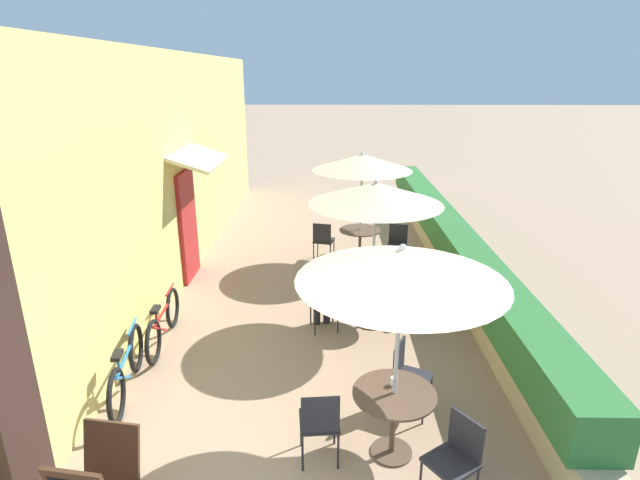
{
  "coord_description": "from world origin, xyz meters",
  "views": [
    {
      "loc": [
        0.29,
        -2.9,
        3.84
      ],
      "look_at": [
        0.15,
        5.5,
        1.0
      ],
      "focal_mm": 28.0,
      "sensor_mm": 36.0,
      "label": 1
    }
  ],
  "objects_px": {
    "coffee_cup_mid": "(373,280)",
    "patio_umbrella_far": "(362,162)",
    "cafe_chair_mid_right": "(325,301)",
    "patio_umbrella_mid": "(376,194)",
    "patio_table_near": "(394,407)",
    "patio_table_mid": "(372,291)",
    "seated_patron_mid_right": "(324,288)",
    "coffee_cup_near": "(394,381)",
    "cafe_chair_near_back": "(320,421)",
    "patio_table_far": "(360,238)",
    "bicycle_second": "(163,323)",
    "cafe_chair_far_right": "(323,239)",
    "cafe_chair_mid_left": "(416,289)",
    "patio_umbrella_near": "(402,265)",
    "cafe_chair_far_left": "(397,242)",
    "cafe_chair_near_right": "(407,372)",
    "bicycle_leaning": "(127,369)"
  },
  "relations": [
    {
      "from": "coffee_cup_mid",
      "to": "patio_umbrella_far",
      "type": "height_order",
      "value": "patio_umbrella_far"
    },
    {
      "from": "cafe_chair_mid_right",
      "to": "coffee_cup_mid",
      "type": "bearing_deg",
      "value": 1.21
    },
    {
      "from": "patio_umbrella_mid",
      "to": "patio_table_near",
      "type": "bearing_deg",
      "value": -90.25
    },
    {
      "from": "patio_table_mid",
      "to": "seated_patron_mid_right",
      "type": "bearing_deg",
      "value": -170.49
    },
    {
      "from": "patio_table_near",
      "to": "coffee_cup_near",
      "type": "bearing_deg",
      "value": 86.52
    },
    {
      "from": "cafe_chair_near_back",
      "to": "patio_table_mid",
      "type": "bearing_deg",
      "value": 70.18
    },
    {
      "from": "patio_umbrella_mid",
      "to": "patio_table_far",
      "type": "height_order",
      "value": "patio_umbrella_mid"
    },
    {
      "from": "bicycle_second",
      "to": "cafe_chair_far_right",
      "type": "bearing_deg",
      "value": 53.05
    },
    {
      "from": "patio_umbrella_far",
      "to": "bicycle_second",
      "type": "height_order",
      "value": "patio_umbrella_far"
    },
    {
      "from": "seated_patron_mid_right",
      "to": "coffee_cup_near",
      "type": "bearing_deg",
      "value": -85.93
    },
    {
      "from": "patio_table_mid",
      "to": "patio_umbrella_far",
      "type": "distance_m",
      "value": 3.09
    },
    {
      "from": "coffee_cup_mid",
      "to": "bicycle_second",
      "type": "relative_size",
      "value": 0.05
    },
    {
      "from": "cafe_chair_mid_left",
      "to": "patio_umbrella_far",
      "type": "distance_m",
      "value": 3.02
    },
    {
      "from": "bicycle_second",
      "to": "cafe_chair_mid_right",
      "type": "bearing_deg",
      "value": 7.07
    },
    {
      "from": "cafe_chair_mid_left",
      "to": "bicycle_second",
      "type": "relative_size",
      "value": 0.51
    },
    {
      "from": "patio_table_near",
      "to": "cafe_chair_mid_left",
      "type": "bearing_deg",
      "value": 76.38
    },
    {
      "from": "patio_table_mid",
      "to": "patio_umbrella_mid",
      "type": "height_order",
      "value": "patio_umbrella_mid"
    },
    {
      "from": "patio_umbrella_near",
      "to": "cafe_chair_far_left",
      "type": "height_order",
      "value": "patio_umbrella_near"
    },
    {
      "from": "cafe_chair_near_right",
      "to": "seated_patron_mid_right",
      "type": "relative_size",
      "value": 0.7
    },
    {
      "from": "patio_umbrella_far",
      "to": "cafe_chair_far_right",
      "type": "relative_size",
      "value": 2.7
    },
    {
      "from": "patio_table_near",
      "to": "patio_umbrella_near",
      "type": "xyz_separation_m",
      "value": [
        -0.0,
        0.0,
        1.57
      ]
    },
    {
      "from": "patio_table_near",
      "to": "patio_table_far",
      "type": "xyz_separation_m",
      "value": [
        -0.02,
        5.52,
        0.0
      ]
    },
    {
      "from": "patio_table_mid",
      "to": "patio_table_far",
      "type": "distance_m",
      "value": 2.66
    },
    {
      "from": "seated_patron_mid_right",
      "to": "bicycle_leaning",
      "type": "xyz_separation_m",
      "value": [
        -2.43,
        -1.74,
        -0.34
      ]
    },
    {
      "from": "cafe_chair_near_back",
      "to": "cafe_chair_mid_right",
      "type": "distance_m",
      "value": 2.77
    },
    {
      "from": "patio_umbrella_far",
      "to": "cafe_chair_far_right",
      "type": "bearing_deg",
      "value": 172.85
    },
    {
      "from": "patio_table_far",
      "to": "bicycle_leaning",
      "type": "xyz_separation_m",
      "value": [
        -3.16,
        -4.53,
        -0.23
      ]
    },
    {
      "from": "bicycle_leaning",
      "to": "seated_patron_mid_right",
      "type": "bearing_deg",
      "value": 26.81
    },
    {
      "from": "patio_table_mid",
      "to": "patio_table_far",
      "type": "relative_size",
      "value": 1.0
    },
    {
      "from": "cafe_chair_mid_left",
      "to": "cafe_chair_mid_right",
      "type": "bearing_deg",
      "value": 5.67
    },
    {
      "from": "patio_umbrella_near",
      "to": "coffee_cup_near",
      "type": "relative_size",
      "value": 26.12
    },
    {
      "from": "patio_table_far",
      "to": "coffee_cup_near",
      "type": "bearing_deg",
      "value": -89.71
    },
    {
      "from": "patio_umbrella_near",
      "to": "coffee_cup_mid",
      "type": "distance_m",
      "value": 3.1
    },
    {
      "from": "cafe_chair_mid_left",
      "to": "cafe_chair_far_right",
      "type": "height_order",
      "value": "same"
    },
    {
      "from": "coffee_cup_mid",
      "to": "cafe_chair_far_left",
      "type": "xyz_separation_m",
      "value": [
        0.73,
        2.63,
        -0.28
      ]
    },
    {
      "from": "patio_table_near",
      "to": "patio_table_mid",
      "type": "xyz_separation_m",
      "value": [
        0.01,
        2.86,
        0.0
      ]
    },
    {
      "from": "patio_umbrella_far",
      "to": "seated_patron_mid_right",
      "type": "bearing_deg",
      "value": -104.63
    },
    {
      "from": "patio_table_far",
      "to": "bicycle_leaning",
      "type": "relative_size",
      "value": 0.51
    },
    {
      "from": "patio_table_near",
      "to": "cafe_chair_far_left",
      "type": "distance_m",
      "value": 5.47
    },
    {
      "from": "seated_patron_mid_right",
      "to": "cafe_chair_far_left",
      "type": "distance_m",
      "value": 3.09
    },
    {
      "from": "patio_umbrella_mid",
      "to": "patio_table_far",
      "type": "xyz_separation_m",
      "value": [
        -0.03,
        2.66,
        -1.57
      ]
    },
    {
      "from": "cafe_chair_near_right",
      "to": "bicycle_second",
      "type": "bearing_deg",
      "value": -89.15
    },
    {
      "from": "patio_umbrella_mid",
      "to": "cafe_chair_far_left",
      "type": "relative_size",
      "value": 2.7
    },
    {
      "from": "patio_table_mid",
      "to": "bicycle_second",
      "type": "height_order",
      "value": "patio_table_mid"
    },
    {
      "from": "cafe_chair_near_right",
      "to": "bicycle_leaning",
      "type": "height_order",
      "value": "cafe_chair_near_right"
    },
    {
      "from": "cafe_chair_far_left",
      "to": "bicycle_leaning",
      "type": "distance_m",
      "value": 5.92
    },
    {
      "from": "patio_table_mid",
      "to": "coffee_cup_mid",
      "type": "distance_m",
      "value": 0.23
    },
    {
      "from": "cafe_chair_mid_right",
      "to": "seated_patron_mid_right",
      "type": "bearing_deg",
      "value": 90.0
    },
    {
      "from": "cafe_chair_near_right",
      "to": "bicycle_second",
      "type": "relative_size",
      "value": 0.51
    },
    {
      "from": "patio_umbrella_near",
      "to": "cafe_chair_far_left",
      "type": "bearing_deg",
      "value": 82.14
    }
  ]
}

